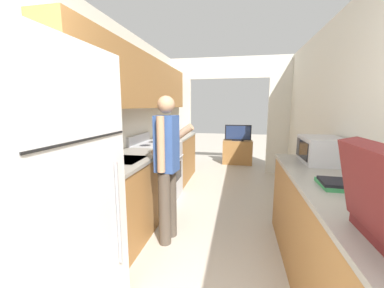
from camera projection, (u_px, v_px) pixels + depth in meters
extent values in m
cube|color=silver|center=(92.00, 126.00, 2.55)|extent=(0.06, 7.17, 2.50)
cube|color=#9E6B38|center=(143.00, 83.00, 3.40)|extent=(0.32, 3.54, 0.73)
cube|color=silver|center=(366.00, 131.00, 2.04)|extent=(0.06, 7.17, 2.50)
cube|color=silver|center=(177.00, 125.00, 5.48)|extent=(0.65, 0.06, 2.05)
cube|color=silver|center=(283.00, 127.00, 5.02)|extent=(0.65, 0.06, 2.05)
cube|color=silver|center=(229.00, 68.00, 5.05)|extent=(2.99, 0.06, 0.45)
cube|color=#9E6B38|center=(122.00, 201.00, 2.60)|extent=(0.60, 1.49, 0.85)
cube|color=gray|center=(120.00, 162.00, 2.53)|extent=(0.62, 1.50, 0.03)
cube|color=#9E6B38|center=(175.00, 159.00, 4.69)|extent=(0.60, 1.28, 0.85)
cube|color=gray|center=(174.00, 136.00, 4.62)|extent=(0.62, 1.29, 0.03)
cube|color=#9EA3A8|center=(123.00, 159.00, 2.58)|extent=(0.42, 0.44, 0.00)
cube|color=#9E6B38|center=(338.00, 248.00, 1.74)|extent=(0.60, 2.32, 0.85)
cube|color=gray|center=(345.00, 191.00, 1.67)|extent=(0.62, 2.34, 0.03)
cube|color=white|center=(34.00, 204.00, 1.38)|extent=(0.75, 0.81, 1.80)
cube|color=black|center=(86.00, 139.00, 1.25)|extent=(0.01, 0.78, 0.01)
cylinder|color=#99999E|center=(118.00, 213.00, 1.58)|extent=(0.02, 0.02, 0.72)
cube|color=#B7B7BC|center=(158.00, 172.00, 3.69)|extent=(0.62, 0.78, 0.89)
cube|color=black|center=(177.00, 173.00, 3.63)|extent=(0.01, 0.53, 0.27)
cylinder|color=#B7B7BC|center=(178.00, 159.00, 3.59)|extent=(0.02, 0.62, 0.02)
cube|color=#B7B7BC|center=(139.00, 139.00, 3.67)|extent=(0.04, 0.78, 0.14)
cylinder|color=#232328|center=(161.00, 146.00, 3.43)|extent=(0.16, 0.16, 0.01)
cylinder|color=#232328|center=(168.00, 143.00, 3.76)|extent=(0.16, 0.16, 0.01)
cylinder|color=#232328|center=(145.00, 146.00, 3.48)|extent=(0.16, 0.16, 0.01)
cylinder|color=#232328|center=(153.00, 142.00, 3.81)|extent=(0.16, 0.16, 0.01)
cylinder|color=#4C4238|center=(165.00, 209.00, 2.48)|extent=(0.14, 0.14, 0.78)
cylinder|color=#4C4238|center=(171.00, 203.00, 2.64)|extent=(0.14, 0.14, 0.78)
cube|color=#335193|center=(167.00, 144.00, 2.45)|extent=(0.23, 0.23, 0.59)
cylinder|color=tan|center=(161.00, 145.00, 2.31)|extent=(0.09, 0.09, 0.56)
cylinder|color=tan|center=(172.00, 140.00, 2.59)|extent=(0.51, 0.13, 0.39)
sphere|color=tan|center=(166.00, 105.00, 2.39)|extent=(0.18, 0.18, 0.18)
cube|color=#B7B7BC|center=(322.00, 150.00, 2.40)|extent=(0.38, 0.51, 0.26)
cube|color=black|center=(303.00, 150.00, 2.39)|extent=(0.01, 0.31, 0.18)
cube|color=#38383D|center=(298.00, 147.00, 2.61)|extent=(0.01, 0.10, 0.19)
cube|color=#33894C|center=(337.00, 185.00, 1.70)|extent=(0.24, 0.27, 0.03)
cube|color=black|center=(339.00, 182.00, 1.68)|extent=(0.25, 0.24, 0.02)
cube|color=#9E6B38|center=(237.00, 152.00, 6.01)|extent=(0.73, 0.42, 0.60)
cube|color=black|center=(238.00, 140.00, 5.92)|extent=(0.29, 0.16, 0.02)
cube|color=black|center=(238.00, 132.00, 5.89)|extent=(0.65, 0.04, 0.38)
cube|color=navy|center=(238.00, 133.00, 5.87)|extent=(0.60, 0.01, 0.33)
cube|color=#B7B7BC|center=(166.00, 138.00, 4.22)|extent=(0.09, 0.23, 0.00)
cube|color=black|center=(163.00, 139.00, 4.05)|extent=(0.05, 0.11, 0.02)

